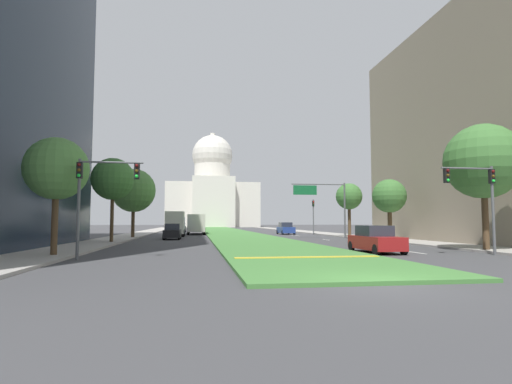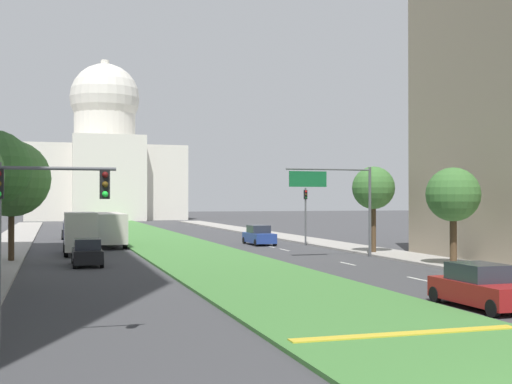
{
  "view_description": "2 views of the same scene",
  "coord_description": "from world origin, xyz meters",
  "px_view_note": "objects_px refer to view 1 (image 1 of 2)",
  "views": [
    {
      "loc": [
        -5.6,
        -11.94,
        1.96
      ],
      "look_at": [
        2.22,
        41.48,
        5.83
      ],
      "focal_mm": 28.77,
      "sensor_mm": 36.0,
      "label": 1
    },
    {
      "loc": [
        -10.11,
        -9.54,
        4.17
      ],
      "look_at": [
        -0.2,
        23.29,
        4.55
      ],
      "focal_mm": 46.93,
      "sensor_mm": 36.0,
      "label": 2
    }
  ],
  "objects_px": {
    "capitol_building": "(212,193)",
    "street_tree_right_near": "(483,162)",
    "sedan_distant": "(286,229)",
    "street_tree_left_near": "(57,169)",
    "street_tree_left_mid": "(113,179)",
    "sedan_lead_stopped": "(375,240)",
    "box_truck_delivery": "(175,223)",
    "street_tree_right_far": "(349,197)",
    "sedan_far_horizon": "(180,228)",
    "traffic_light_near_right": "(479,190)",
    "sedan_midblock": "(172,232)",
    "street_tree_right_mid": "(389,196)",
    "traffic_light_far_right": "(313,212)",
    "overhead_guide_sign": "(324,198)",
    "street_tree_left_far": "(134,191)",
    "traffic_light_near_left": "(96,186)",
    "city_bus": "(196,223)"
  },
  "relations": [
    {
      "from": "capitol_building",
      "to": "street_tree_right_near",
      "type": "xyz_separation_m",
      "value": [
        12.94,
        -121.28,
        -6.14
      ]
    },
    {
      "from": "street_tree_right_near",
      "to": "sedan_distant",
      "type": "bearing_deg",
      "value": 97.87
    },
    {
      "from": "capitol_building",
      "to": "street_tree_left_near",
      "type": "relative_size",
      "value": 5.09
    },
    {
      "from": "street_tree_left_near",
      "to": "street_tree_left_mid",
      "type": "xyz_separation_m",
      "value": [
        0.19,
        14.43,
        0.91
      ]
    },
    {
      "from": "sedan_lead_stopped",
      "to": "box_truck_delivery",
      "type": "relative_size",
      "value": 0.72
    },
    {
      "from": "sedan_lead_stopped",
      "to": "street_tree_right_far",
      "type": "bearing_deg",
      "value": 72.4
    },
    {
      "from": "sedan_far_horizon",
      "to": "box_truck_delivery",
      "type": "height_order",
      "value": "box_truck_delivery"
    },
    {
      "from": "traffic_light_near_right",
      "to": "sedan_midblock",
      "type": "relative_size",
      "value": 1.24
    },
    {
      "from": "street_tree_right_near",
      "to": "sedan_distant",
      "type": "height_order",
      "value": "street_tree_right_near"
    },
    {
      "from": "street_tree_right_mid",
      "to": "sedan_distant",
      "type": "distance_m",
      "value": 23.72
    },
    {
      "from": "street_tree_left_mid",
      "to": "street_tree_right_far",
      "type": "bearing_deg",
      "value": 21.63
    },
    {
      "from": "traffic_light_far_right",
      "to": "overhead_guide_sign",
      "type": "height_order",
      "value": "overhead_guide_sign"
    },
    {
      "from": "street_tree_left_mid",
      "to": "sedan_lead_stopped",
      "type": "bearing_deg",
      "value": -36.48
    },
    {
      "from": "traffic_light_near_right",
      "to": "sedan_far_horizon",
      "type": "relative_size",
      "value": 1.18
    },
    {
      "from": "street_tree_left_far",
      "to": "sedan_lead_stopped",
      "type": "height_order",
      "value": "street_tree_left_far"
    },
    {
      "from": "overhead_guide_sign",
      "to": "street_tree_right_far",
      "type": "relative_size",
      "value": 0.98
    },
    {
      "from": "box_truck_delivery",
      "to": "traffic_light_near_left",
      "type": "bearing_deg",
      "value": -94.43
    },
    {
      "from": "street_tree_right_mid",
      "to": "sedan_distant",
      "type": "relative_size",
      "value": 1.32
    },
    {
      "from": "street_tree_left_near",
      "to": "street_tree_right_near",
      "type": "height_order",
      "value": "street_tree_right_near"
    },
    {
      "from": "traffic_light_near_left",
      "to": "sedan_midblock",
      "type": "xyz_separation_m",
      "value": [
        2.62,
        23.44,
        -3.0
      ]
    },
    {
      "from": "street_tree_left_mid",
      "to": "street_tree_left_near",
      "type": "bearing_deg",
      "value": -90.74
    },
    {
      "from": "traffic_light_near_right",
      "to": "street_tree_left_far",
      "type": "distance_m",
      "value": 36.16
    },
    {
      "from": "street_tree_right_near",
      "to": "city_bus",
      "type": "height_order",
      "value": "street_tree_right_near"
    },
    {
      "from": "traffic_light_far_right",
      "to": "street_tree_left_mid",
      "type": "xyz_separation_m",
      "value": [
        -24.66,
        -20.59,
        2.43
      ]
    },
    {
      "from": "sedan_distant",
      "to": "sedan_far_horizon",
      "type": "relative_size",
      "value": 1.06
    },
    {
      "from": "capitol_building",
      "to": "traffic_light_near_right",
      "type": "bearing_deg",
      "value": -85.03
    },
    {
      "from": "street_tree_right_mid",
      "to": "street_tree_left_far",
      "type": "relative_size",
      "value": 0.76
    },
    {
      "from": "traffic_light_far_right",
      "to": "sedan_distant",
      "type": "distance_m",
      "value": 4.97
    },
    {
      "from": "street_tree_left_near",
      "to": "city_bus",
      "type": "distance_m",
      "value": 40.42
    },
    {
      "from": "city_bus",
      "to": "overhead_guide_sign",
      "type": "bearing_deg",
      "value": -48.83
    },
    {
      "from": "traffic_light_far_right",
      "to": "overhead_guide_sign",
      "type": "xyz_separation_m",
      "value": [
        -2.28,
        -12.46,
        1.37
      ]
    },
    {
      "from": "traffic_light_near_right",
      "to": "street_tree_right_mid",
      "type": "xyz_separation_m",
      "value": [
        2.58,
        16.48,
        0.63
      ]
    },
    {
      "from": "street_tree_left_far",
      "to": "sedan_lead_stopped",
      "type": "relative_size",
      "value": 1.76
    },
    {
      "from": "capitol_building",
      "to": "sedan_lead_stopped",
      "type": "xyz_separation_m",
      "value": [
        5.55,
        -120.94,
        -11.2
      ]
    },
    {
      "from": "capitol_building",
      "to": "city_bus",
      "type": "relative_size",
      "value": 3.05
    },
    {
      "from": "street_tree_left_far",
      "to": "sedan_far_horizon",
      "type": "bearing_deg",
      "value": 80.55
    },
    {
      "from": "capitol_building",
      "to": "street_tree_right_near",
      "type": "distance_m",
      "value": 122.12
    },
    {
      "from": "traffic_light_far_right",
      "to": "city_bus",
      "type": "height_order",
      "value": "traffic_light_far_right"
    },
    {
      "from": "traffic_light_near_right",
      "to": "sedan_lead_stopped",
      "type": "height_order",
      "value": "traffic_light_near_right"
    },
    {
      "from": "street_tree_right_near",
      "to": "sedan_far_horizon",
      "type": "xyz_separation_m",
      "value": [
        -21.35,
        51.49,
        -5.06
      ]
    },
    {
      "from": "street_tree_right_far",
      "to": "traffic_light_near_left",
      "type": "bearing_deg",
      "value": -132.15
    },
    {
      "from": "sedan_distant",
      "to": "capitol_building",
      "type": "bearing_deg",
      "value": 95.31
    },
    {
      "from": "capitol_building",
      "to": "sedan_midblock",
      "type": "xyz_separation_m",
      "value": [
        -8.13,
        -99.8,
        -11.2
      ]
    },
    {
      "from": "capitol_building",
      "to": "sedan_far_horizon",
      "type": "bearing_deg",
      "value": -96.87
    },
    {
      "from": "sedan_midblock",
      "to": "city_bus",
      "type": "relative_size",
      "value": 0.38
    },
    {
      "from": "capitol_building",
      "to": "street_tree_left_near",
      "type": "xyz_separation_m",
      "value": [
        -13.25,
        -121.61,
        -7.16
      ]
    },
    {
      "from": "capitol_building",
      "to": "sedan_midblock",
      "type": "distance_m",
      "value": 100.75
    },
    {
      "from": "street_tree_left_near",
      "to": "sedan_distant",
      "type": "distance_m",
      "value": 42.92
    },
    {
      "from": "traffic_light_near_left",
      "to": "sedan_lead_stopped",
      "type": "height_order",
      "value": "traffic_light_near_left"
    },
    {
      "from": "capitol_building",
      "to": "street_tree_right_far",
      "type": "relative_size",
      "value": 5.01
    }
  ]
}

